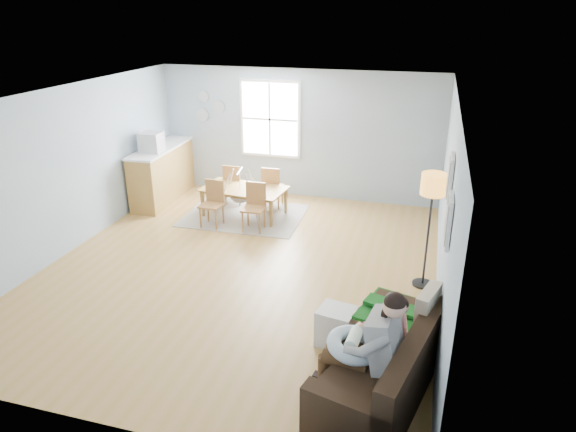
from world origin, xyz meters
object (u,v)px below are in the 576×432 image
(father, at_px, (369,344))
(floor_lamp, at_px, (433,194))
(dining_table, at_px, (244,202))
(chair_ne, at_px, (272,185))
(chair_se, at_px, (255,204))
(counter, at_px, (163,173))
(sofa, at_px, (388,366))
(storage_cube, at_px, (336,326))
(chair_nw, at_px, (234,182))
(baby_swing, at_px, (240,196))
(chair_sw, at_px, (213,201))
(toddler, at_px, (390,322))
(monitor, at_px, (151,142))

(father, height_order, floor_lamp, floor_lamp)
(dining_table, relative_size, chair_ne, 1.85)
(floor_lamp, distance_m, chair_se, 3.47)
(counter, bearing_deg, sofa, -42.15)
(father, relative_size, chair_ne, 1.57)
(storage_cube, relative_size, chair_nw, 0.57)
(floor_lamp, bearing_deg, dining_table, 152.36)
(storage_cube, xyz_separation_m, baby_swing, (-2.59, 3.59, 0.17))
(chair_sw, bearing_deg, baby_swing, 59.93)
(toddler, distance_m, chair_se, 4.46)
(monitor, distance_m, baby_swing, 2.11)
(sofa, xyz_separation_m, dining_table, (-3.22, 4.26, -0.01))
(chair_ne, distance_m, monitor, 2.55)
(chair_se, xyz_separation_m, counter, (-2.41, 1.01, 0.08))
(sofa, distance_m, monitor, 6.82)
(counter, bearing_deg, toddler, -40.97)
(sofa, distance_m, toddler, 0.47)
(storage_cube, bearing_deg, chair_ne, 117.01)
(father, xyz_separation_m, chair_se, (-2.60, 3.97, -0.23))
(father, height_order, counter, father)
(storage_cube, bearing_deg, chair_se, 124.60)
(monitor, xyz_separation_m, baby_swing, (1.89, -0.08, -0.93))
(sofa, distance_m, dining_table, 5.34)
(chair_nw, xyz_separation_m, counter, (-1.56, -0.10, 0.10))
(dining_table, xyz_separation_m, chair_ne, (0.40, 0.57, 0.21))
(father, xyz_separation_m, dining_table, (-3.02, 4.52, -0.45))
(dining_table, relative_size, chair_nw, 1.88)
(floor_lamp, distance_m, counter, 6.02)
(counter, bearing_deg, chair_nw, 3.70)
(counter, bearing_deg, chair_se, -22.68)
(toddler, distance_m, chair_nw, 5.86)
(storage_cube, xyz_separation_m, chair_ne, (-2.13, 4.17, 0.25))
(dining_table, bearing_deg, chair_sw, -119.00)
(toddler, xyz_separation_m, chair_sw, (-3.59, 3.47, -0.22))
(monitor, bearing_deg, chair_nw, 17.78)
(chair_sw, height_order, chair_se, chair_se)
(chair_nw, bearing_deg, chair_se, -52.52)
(chair_sw, bearing_deg, dining_table, 55.61)
(sofa, bearing_deg, chair_ne, 120.28)
(floor_lamp, height_order, chair_se, floor_lamp)
(father, bearing_deg, counter, 135.20)
(father, distance_m, chair_sw, 5.22)
(toddler, distance_m, floor_lamp, 2.34)
(father, distance_m, storage_cube, 1.15)
(chair_nw, bearing_deg, toddler, -51.80)
(father, distance_m, counter, 7.06)
(floor_lamp, bearing_deg, toddler, -98.20)
(father, xyz_separation_m, storage_cube, (-0.49, 0.92, -0.49))
(father, height_order, chair_sw, father)
(storage_cube, relative_size, baby_swing, 0.47)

